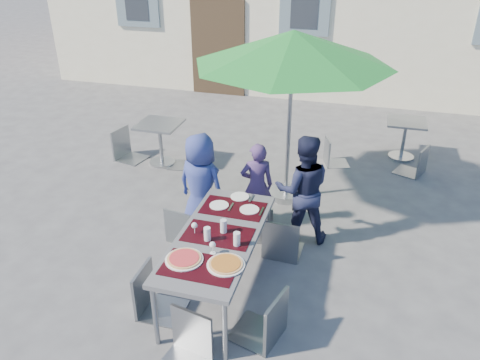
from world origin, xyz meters
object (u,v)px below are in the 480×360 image
(pizza_near_right, at_px, (226,264))
(chair_2, at_px, (283,215))
(child_0, at_px, (201,185))
(child_2, at_px, (303,190))
(bg_chair_l_0, at_px, (124,126))
(chair_1, at_px, (255,202))
(chair_3, at_px, (150,266))
(patio_umbrella, at_px, (293,49))
(cafe_table_1, at_px, (405,134))
(chair_4, at_px, (267,290))
(pizza_near_left, at_px, (184,259))
(chair_5, at_px, (184,314))
(cafe_table_0, at_px, (160,137))
(bg_chair_l_1, at_px, (334,136))
(chair_0, at_px, (182,205))
(dining_table, at_px, (218,239))
(bg_chair_r_0, at_px, (185,136))
(child_1, at_px, (257,186))
(bg_chair_r_1, at_px, (420,144))

(pizza_near_right, xyz_separation_m, chair_2, (0.30, 1.28, -0.18))
(child_0, height_order, chair_2, child_0)
(child_2, distance_m, bg_chair_l_0, 3.68)
(chair_1, height_order, chair_3, chair_3)
(patio_umbrella, xyz_separation_m, cafe_table_1, (1.69, 1.93, -1.74))
(chair_1, relative_size, chair_4, 0.94)
(pizza_near_left, xyz_separation_m, chair_3, (-0.39, 0.03, -0.20))
(chair_5, bearing_deg, cafe_table_1, 69.01)
(chair_2, distance_m, cafe_table_0, 3.20)
(pizza_near_left, height_order, chair_3, chair_3)
(chair_1, distance_m, chair_2, 0.48)
(chair_3, distance_m, bg_chair_l_1, 4.30)
(chair_2, bearing_deg, chair_0, -178.69)
(bg_chair_l_1, bearing_deg, dining_table, -103.15)
(bg_chair_r_0, bearing_deg, pizza_near_right, -62.24)
(child_1, relative_size, chair_2, 1.18)
(bg_chair_r_0, distance_m, bg_chair_r_1, 3.78)
(child_2, bearing_deg, dining_table, 47.12)
(chair_3, bearing_deg, chair_5, -42.25)
(cafe_table_1, bearing_deg, chair_0, -128.70)
(child_0, distance_m, chair_1, 0.73)
(pizza_near_right, bearing_deg, chair_1, 93.70)
(dining_table, distance_m, bg_chair_r_0, 3.22)
(pizza_near_left, height_order, bg_chair_l_0, bg_chair_l_0)
(chair_4, relative_size, cafe_table_1, 1.49)
(chair_2, relative_size, patio_umbrella, 0.38)
(child_0, bearing_deg, dining_table, 133.26)
(child_1, height_order, cafe_table_1, child_1)
(child_0, relative_size, chair_2, 1.36)
(chair_4, bearing_deg, pizza_near_left, 178.32)
(child_2, relative_size, chair_4, 1.40)
(chair_5, bearing_deg, chair_1, 86.60)
(child_1, distance_m, patio_umbrella, 1.82)
(pizza_near_right, xyz_separation_m, child_1, (-0.17, 1.88, -0.18))
(bg_chair_r_0, relative_size, bg_chair_r_1, 1.01)
(pizza_near_left, relative_size, bg_chair_l_0, 0.36)
(child_1, height_order, bg_chair_l_1, child_1)
(dining_table, xyz_separation_m, chair_4, (0.64, -0.52, -0.10))
(child_1, bearing_deg, cafe_table_1, -145.05)
(child_2, distance_m, chair_4, 1.79)
(child_0, xyz_separation_m, chair_1, (0.72, -0.01, -0.13))
(child_1, distance_m, cafe_table_0, 2.46)
(child_0, bearing_deg, child_1, -137.18)
(bg_chair_l_0, xyz_separation_m, cafe_table_1, (4.64, 1.34, -0.15))
(cafe_table_1, height_order, bg_chair_l_1, bg_chair_l_1)
(dining_table, bearing_deg, child_2, 61.84)
(child_2, bearing_deg, bg_chair_r_1, -137.95)
(bg_chair_l_1, bearing_deg, chair_1, -105.71)
(chair_1, height_order, chair_2, chair_2)
(pizza_near_left, distance_m, bg_chair_r_0, 3.60)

